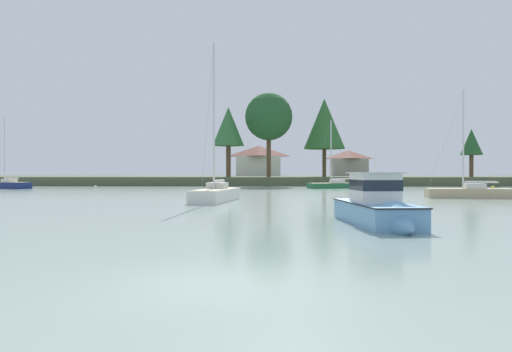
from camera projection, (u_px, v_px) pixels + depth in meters
The scene contains 15 objects.
ground_plane at pixel (216, 282), 9.55m from camera, with size 429.26×429.26×0.00m, color gray.
far_shore_bank at pixel (265, 180), 97.05m from camera, with size 193.17×41.41×1.48m, color #4C563D.
sailboat_white at pixel (216, 198), 36.22m from camera, with size 3.25×8.25×12.70m.
sailboat_navy at pixel (8, 187), 65.56m from camera, with size 7.64×5.05×10.59m.
sailboat_green at pixel (335, 187), 66.86m from camera, with size 8.07×4.89×10.15m.
sailboat_sand at pixel (470, 196), 41.06m from camera, with size 7.51×2.91×10.08m.
cruiser_skyblue at pixel (380, 214), 19.75m from camera, with size 2.77×7.66×3.80m.
mooring_buoy_yellow at pixel (493, 188), 66.16m from camera, with size 0.50×0.50×0.55m.
mooring_buoy_white at pixel (95, 186), 72.84m from camera, with size 0.38×0.38×0.43m.
shore_tree_center at pixel (324, 124), 83.88m from camera, with size 7.36×7.36×14.01m.
shore_tree_left at pixel (471, 143), 80.02m from camera, with size 3.64×3.64×8.22m.
shore_tree_far_right at pixel (269, 117), 80.78m from camera, with size 8.18×8.18×14.49m.
shore_tree_center_right at pixel (228, 127), 79.92m from camera, with size 5.40×5.40×11.94m.
cottage_near_water at pixel (259, 160), 105.68m from camera, with size 10.49×8.13×6.79m.
cottage_hillside at pixel (349, 163), 106.37m from camera, with size 8.18×7.96×5.80m.
Camera 1 is at (1.12, -9.50, 2.24)m, focal length 32.94 mm.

